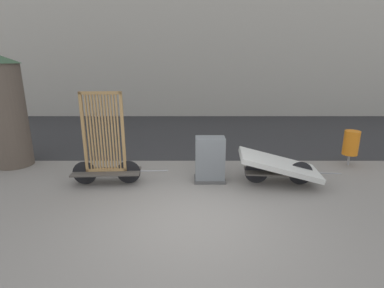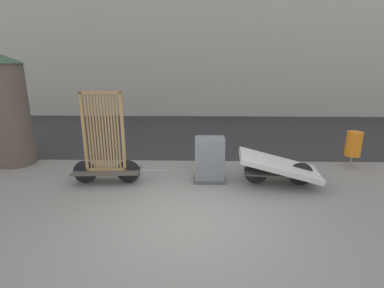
{
  "view_description": "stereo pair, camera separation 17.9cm",
  "coord_description": "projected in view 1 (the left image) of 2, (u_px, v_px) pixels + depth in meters",
  "views": [
    {
      "loc": [
        -0.01,
        -5.24,
        3.08
      ],
      "look_at": [
        0.0,
        1.8,
        1.05
      ],
      "focal_mm": 28.0,
      "sensor_mm": 36.0,
      "label": 1
    },
    {
      "loc": [
        0.16,
        -5.24,
        3.08
      ],
      "look_at": [
        0.0,
        1.8,
        1.05
      ],
      "focal_mm": 28.0,
      "sensor_mm": 36.0,
      "label": 2
    }
  ],
  "objects": [
    {
      "name": "building_facade",
      "position": [
        192.0,
        16.0,
        16.79
      ],
      "size": [
        48.0,
        4.0,
        10.7
      ],
      "color": "#B2ADA3",
      "rests_on": "ground_plane"
    },
    {
      "name": "bike_cart_with_bedframe",
      "position": [
        105.0,
        153.0,
        7.38
      ],
      "size": [
        2.39,
        0.68,
        2.32
      ],
      "rotation": [
        0.0,
        0.0,
        0.06
      ],
      "color": "#4C4742",
      "rests_on": "ground_plane"
    },
    {
      "name": "trash_bin",
      "position": [
        350.0,
        143.0,
        8.78
      ],
      "size": [
        0.43,
        0.43,
        1.04
      ],
      "color": "gray",
      "rests_on": "ground_plane"
    },
    {
      "name": "bike_cart_with_mattress",
      "position": [
        278.0,
        166.0,
        7.49
      ],
      "size": [
        2.56,
        1.24,
        0.81
      ],
      "rotation": [
        0.0,
        0.0,
        -0.08
      ],
      "color": "#4C4742",
      "rests_on": "ground_plane"
    },
    {
      "name": "utility_cabinet",
      "position": [
        209.0,
        161.0,
        7.64
      ],
      "size": [
        0.8,
        0.52,
        1.16
      ],
      "color": "#4C4C4C",
      "rests_on": "ground_plane"
    },
    {
      "name": "ground_plane",
      "position": [
        192.0,
        220.0,
        5.89
      ],
      "size": [
        60.0,
        60.0,
        0.0
      ],
      "primitive_type": "plane",
      "color": "gray"
    },
    {
      "name": "road_strip",
      "position": [
        192.0,
        132.0,
        12.82
      ],
      "size": [
        56.0,
        7.35,
        0.01
      ],
      "color": "#2D2D30",
      "rests_on": "ground_plane"
    },
    {
      "name": "advertising_column",
      "position": [
        6.0,
        111.0,
        8.5
      ],
      "size": [
        1.17,
        1.17,
        3.17
      ],
      "color": "brown",
      "rests_on": "ground_plane"
    }
  ]
}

